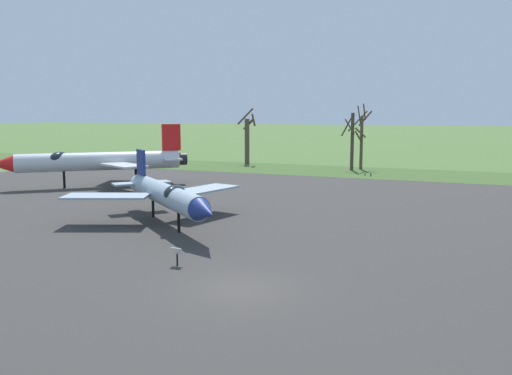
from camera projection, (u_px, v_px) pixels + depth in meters
ground_plane at (240, 290)px, 20.36m from camera, size 600.00×600.00×0.00m
asphalt_apron at (333, 223)px, 32.81m from camera, size 84.73×45.52×0.05m
grass_verge_strip at (400, 174)px, 59.03m from camera, size 144.73×12.00×0.06m
jet_fighter_front_right at (96, 161)px, 48.42m from camera, size 14.05×13.26×5.71m
jet_fighter_rear_center at (166, 194)px, 31.77m from camera, size 12.00×11.25×4.27m
info_placard_rear_center at (177, 255)px, 23.41m from camera, size 0.52×0.26×0.88m
bare_tree_far_left at (247, 138)px, 70.33m from camera, size 2.75×2.35×7.44m
bare_tree_left_of_center at (353, 137)px, 62.33m from camera, size 2.85×2.71×7.84m
bare_tree_center at (361, 138)px, 63.68m from camera, size 2.90×2.54×7.07m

